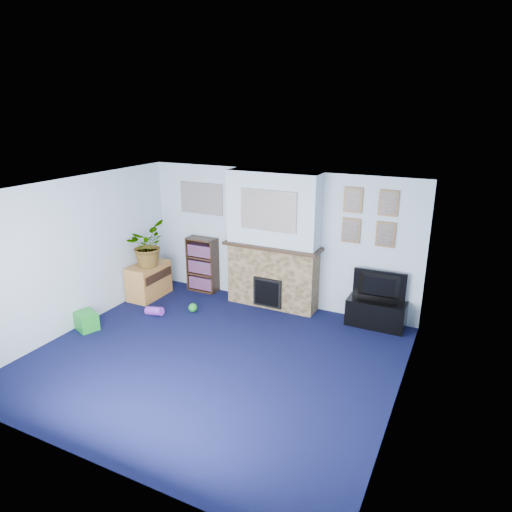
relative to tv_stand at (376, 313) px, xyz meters
The scene contains 26 objects.
floor 2.75m from the tv_stand, 132.28° to the right, with size 5.00×4.50×0.01m, color #0D1034.
ceiling 3.50m from the tv_stand, 132.28° to the right, with size 5.00×4.50×0.01m, color white.
wall_back 2.10m from the tv_stand, behind, with size 5.00×0.04×2.40m, color silver.
wall_front 4.76m from the tv_stand, 113.33° to the right, with size 5.00×0.04×2.40m, color silver.
wall_left 4.89m from the tv_stand, 154.96° to the right, with size 0.04×4.50×2.40m, color silver.
wall_right 2.34m from the tv_stand, 72.15° to the right, with size 0.04×4.50×2.40m, color silver.
chimney_breast 2.08m from the tv_stand, behind, with size 1.72×0.50×2.40m.
collage_main 2.42m from the tv_stand, behind, with size 1.00×0.03×0.68m, color gray.
collage_left 3.74m from the tv_stand, behind, with size 0.90×0.03×0.58m, color gray.
portrait_tl 1.87m from the tv_stand, 159.89° to the left, with size 0.30×0.03×0.40m, color brown.
portrait_tr 1.79m from the tv_stand, 88.90° to the left, with size 0.30×0.03×0.40m, color brown.
portrait_bl 1.40m from the tv_stand, 159.89° to the left, with size 0.30×0.03×0.40m, color brown.
portrait_br 1.29m from the tv_stand, 88.90° to the left, with size 0.30×0.03×0.40m, color brown.
tv_stand is the anchor object (origin of this frame).
television 0.46m from the tv_stand, 90.00° to the left, with size 0.84×0.11×0.48m, color black.
bookshelf 3.35m from the tv_stand, behind, with size 0.58×0.28×1.05m.
sideboard 4.14m from the tv_stand, behind, with size 0.46×0.82×0.64m, color #B77C3B.
potted_plant 4.17m from the tv_stand, behind, with size 0.72×0.63×0.80m, color #26661E.
mantel_clock 2.10m from the tv_stand, behind, with size 0.11×0.07×0.16m, color gold.
mantel_candle 1.82m from the tv_stand, behind, with size 0.06×0.06×0.18m, color #B2BFC6.
mantel_teddy 2.56m from the tv_stand, behind, with size 0.12×0.12×0.12m, color gray.
mantel_can 1.52m from the tv_stand, behind, with size 0.06×0.06×0.11m, color blue.
green_crate 4.67m from the tv_stand, 152.60° to the right, with size 0.35×0.28×0.28m, color #198C26.
toy_ball 3.10m from the tv_stand, 163.88° to the right, with size 0.16×0.16×0.16m, color #198C26.
toy_block 4.66m from the tv_stand, 152.82° to the right, with size 0.19×0.19×0.24m, color blue.
toy_tube 3.72m from the tv_stand, 160.35° to the right, with size 0.15×0.15×0.32m, color purple.
Camera 1 is at (3.05, -4.86, 3.42)m, focal length 32.00 mm.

